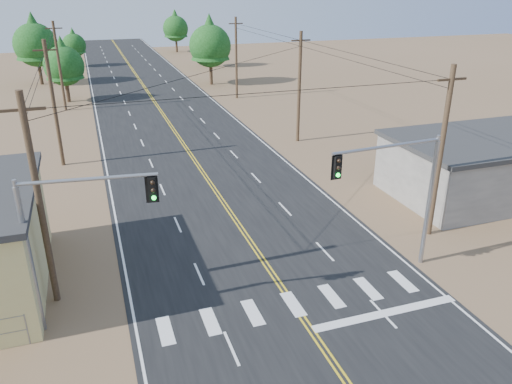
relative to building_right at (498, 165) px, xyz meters
name	(u,v)px	position (x,y,z in m)	size (l,w,h in m)	color
road	(194,159)	(-19.00, 14.00, -1.99)	(15.00, 200.00, 0.02)	black
building_right	(498,165)	(0.00, 0.00, 0.00)	(15.00, 8.00, 4.00)	gray
utility_pole_left_near	(39,202)	(-29.50, -4.00, 3.12)	(1.80, 0.30, 10.00)	#4C3826
utility_pole_left_mid	(54,104)	(-29.50, 16.00, 3.12)	(1.80, 0.30, 10.00)	#4C3826
utility_pole_left_far	(59,66)	(-29.50, 36.00, 3.12)	(1.80, 0.30, 10.00)	#4C3826
utility_pole_right_near	(441,153)	(-8.50, -4.00, 3.12)	(1.80, 0.30, 10.00)	#4C3826
utility_pole_right_mid	(299,87)	(-8.50, 16.00, 3.12)	(1.80, 0.30, 10.00)	#4C3826
utility_pole_right_far	(236,58)	(-8.50, 36.00, 3.12)	(1.80, 0.30, 10.00)	#4C3826
signal_mast_left	(66,229)	(-28.44, -6.32, 2.71)	(5.51, 1.00, 7.00)	gray
signal_mast_right	(404,184)	(-12.75, -6.79, 2.82)	(6.07, 0.77, 7.11)	gray
tree_left_near	(63,62)	(-29.18, 40.67, 2.91)	(4.82, 4.82, 8.03)	#3F2D1E
tree_left_mid	(35,40)	(-33.00, 54.12, 4.23)	(6.11, 6.11, 10.18)	#3F2D1E
tree_left_far	(74,43)	(-28.00, 69.70, 2.09)	(4.01, 4.01, 6.69)	#3F2D1E
tree_right_near	(210,42)	(-9.39, 46.06, 4.07)	(5.96, 5.96, 9.93)	#3F2D1E
tree_right_mid	(211,39)	(-5.23, 61.89, 2.72)	(4.63, 4.63, 7.72)	#3F2D1E
tree_right_far	(175,26)	(-7.53, 83.73, 3.34)	(5.24, 5.24, 8.74)	#3F2D1E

